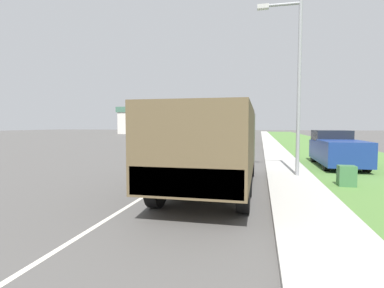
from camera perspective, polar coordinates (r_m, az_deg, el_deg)
The scene contains 14 objects.
ground_plane at distance 36.00m, azimuth 7.53°, elevation 0.27°, with size 180.00×180.00×0.00m, color #565451.
lane_centre_stripe at distance 36.00m, azimuth 7.53°, elevation 0.27°, with size 0.12×120.00×0.00m.
sidewalk_right at distance 35.86m, azimuth 14.71°, elevation 0.26°, with size 1.80×120.00×0.12m.
grass_strip_right at distance 36.28m, azimuth 21.67°, elevation 0.08°, with size 7.00×120.00×0.02m.
military_truck at distance 9.77m, azimuth 4.19°, elevation 0.36°, with size 2.49×7.93×2.62m.
car_nearest_ahead at distance 24.05m, azimuth 8.80°, elevation 0.08°, with size 1.87×4.34×1.37m.
car_second_ahead at distance 33.28m, azimuth 10.11°, elevation 1.24°, with size 1.70×3.95×1.66m.
car_third_ahead at distance 42.05m, azimuth 5.48°, elevation 1.74°, with size 1.80×4.74×1.59m.
car_fourth_ahead at distance 53.35m, azimuth 7.03°, elevation 2.09°, with size 1.86×4.46×1.50m.
car_farthest_ahead at distance 65.00m, azimuth 8.49°, elevation 2.32°, with size 1.71×4.24×1.41m.
pickup_truck at distance 16.82m, azimuth 25.82°, elevation -0.85°, with size 1.90×5.05×1.79m.
lamp_post at distance 12.55m, azimuth 18.77°, elevation 12.93°, with size 1.69×0.24×6.77m.
utility_box at distance 11.52m, azimuth 27.36°, elevation -5.41°, with size 0.55×0.45×0.70m.
building_distant at distance 74.49m, azimuth -6.64°, elevation 4.48°, with size 16.62×11.13×6.36m.
Camera 1 is at (3.30, 4.21, 2.10)m, focal length 28.00 mm.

